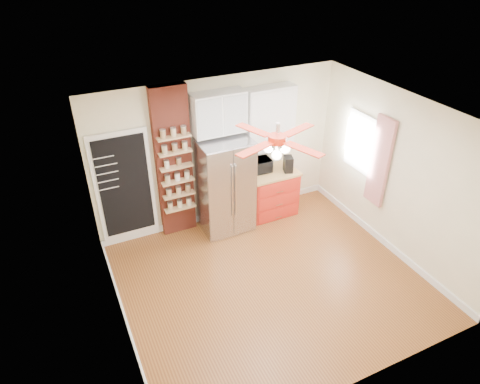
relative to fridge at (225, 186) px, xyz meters
name	(u,v)px	position (x,y,z in m)	size (l,w,h in m)	color
floor	(270,281)	(0.05, -1.63, -0.88)	(4.50, 4.50, 0.00)	brown
ceiling	(278,119)	(0.05, -1.63, 1.83)	(4.50, 4.50, 0.00)	white
wall_back	(219,152)	(0.05, 0.37, 0.48)	(4.50, 0.02, 2.70)	beige
wall_front	(367,306)	(0.05, -3.63, 0.48)	(4.50, 0.02, 2.70)	beige
wall_left	(112,254)	(-2.20, -1.63, 0.48)	(0.02, 4.00, 2.70)	beige
wall_right	(397,176)	(2.30, -1.63, 0.48)	(0.02, 4.00, 2.70)	beige
chalkboard	(125,186)	(-1.65, 0.33, 0.23)	(0.95, 0.05, 1.95)	white
brick_pillar	(174,164)	(-0.80, 0.29, 0.48)	(0.60, 0.16, 2.70)	brown
fridge	(225,186)	(0.00, 0.00, 0.00)	(0.90, 0.70, 1.75)	#BCBBC1
upper_glass_cabinet	(219,113)	(0.00, 0.20, 1.27)	(0.90, 0.35, 0.70)	white
red_cabinet	(271,192)	(0.97, 0.05, -0.42)	(0.94, 0.64, 0.90)	red
upper_shelf_unit	(269,119)	(0.97, 0.22, 1.00)	(0.90, 0.30, 1.15)	white
window	(361,143)	(2.28, -0.73, 0.68)	(0.04, 0.75, 1.05)	white
curtain	(380,162)	(2.23, -1.28, 0.57)	(0.06, 0.40, 1.55)	red
ceiling_fan	(277,140)	(0.05, -1.63, 1.55)	(1.40, 1.40, 0.44)	silver
toaster_oven	(259,166)	(0.75, 0.16, 0.15)	(0.44, 0.30, 0.24)	black
coffee_maker	(288,164)	(1.24, -0.06, 0.17)	(0.15, 0.21, 0.29)	black
canister_left	(290,169)	(1.26, -0.11, 0.09)	(0.09, 0.09, 0.14)	red
canister_right	(289,164)	(1.34, 0.05, 0.10)	(0.11, 0.11, 0.15)	red
pantry_jar_oats	(167,164)	(-0.96, 0.15, 0.56)	(0.08, 0.08, 0.13)	beige
pantry_jar_beans	(179,161)	(-0.74, 0.18, 0.56)	(0.09, 0.09, 0.12)	olive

